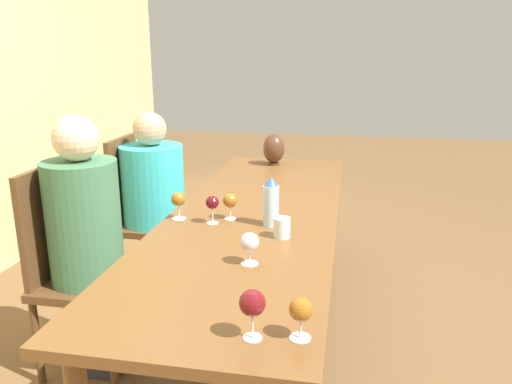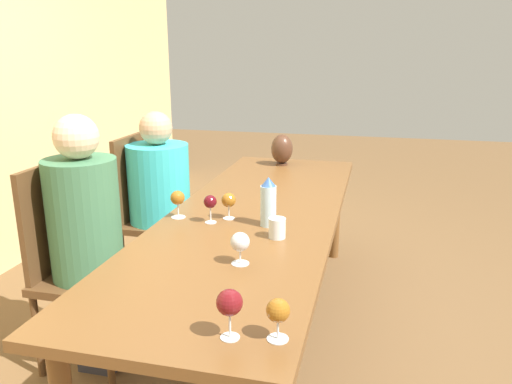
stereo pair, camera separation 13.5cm
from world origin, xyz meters
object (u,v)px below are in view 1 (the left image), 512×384
wine_glass_3 (250,243)px  wine_glass_4 (252,304)px  chair_near (74,266)px  water_tumbler (282,228)px  person_near (88,239)px  vase (274,149)px  wine_glass_5 (212,203)px  water_bottle (271,202)px  wine_glass_2 (230,201)px  chair_far (143,212)px  person_far (156,200)px  wine_glass_1 (178,200)px  wine_glass_0 (301,311)px

wine_glass_3 → wine_glass_4: 0.53m
wine_glass_3 → chair_near: 1.00m
water_tumbler → person_near: size_ratio=0.07×
vase → wine_glass_5: bearing=175.9°
water_bottle → wine_glass_2: bearing=76.1°
wine_glass_3 → person_near: person_near is taller
water_bottle → water_tumbler: size_ratio=2.61×
chair_near → chair_far: bearing=0.0°
vase → wine_glass_4: vase is taller
wine_glass_4 → person_far: size_ratio=0.13×
wine_glass_1 → person_near: 0.46m
wine_glass_4 → water_bottle: bearing=5.9°
wine_glass_3 → water_tumbler: bearing=-15.1°
wine_glass_2 → wine_glass_4: (-1.03, -0.31, 0.02)m
wine_glass_4 → person_far: 1.88m
person_far → chair_near: bearing=173.5°
wine_glass_4 → vase: bearing=7.1°
water_tumbler → chair_far: bearing=52.1°
person_near → person_far: size_ratio=1.07×
wine_glass_3 → chair_near: size_ratio=0.13×
water_bottle → wine_glass_0: water_bottle is taller
water_bottle → vase: water_bottle is taller
person_near → person_far: bearing=-0.3°
wine_glass_1 → wine_glass_4: size_ratio=0.90×
vase → person_far: bearing=135.6°
wine_glass_1 → water_bottle: bearing=-91.2°
wine_glass_0 → wine_glass_1: size_ratio=0.93×
chair_near → chair_far: 0.85m
wine_glass_1 → wine_glass_4: 1.14m
wine_glass_2 → person_near: bearing=112.5°
wine_glass_0 → wine_glass_3: wine_glass_3 is taller
water_bottle → wine_glass_1: size_ratio=1.72×
wine_glass_2 → person_near: person_near is taller
wine_glass_4 → person_far: (1.61, 0.94, -0.22)m
wine_glass_0 → person_far: person_far is taller
wine_glass_5 → person_near: person_near is taller
wine_glass_4 → chair_near: chair_near is taller
wine_glass_0 → chair_far: size_ratio=0.13×
vase → wine_glass_0: bearing=-169.4°
water_bottle → person_far: person_far is taller
chair_far → wine_glass_5: bearing=-135.4°
water_bottle → chair_far: (0.64, 0.94, -0.31)m
wine_glass_3 → chair_far: chair_far is taller
wine_glass_1 → vase: bearing=-12.2°
water_tumbler → vase: size_ratio=0.41×
wine_glass_4 → chair_far: chair_far is taller
wine_glass_3 → person_near: 0.88m
wine_glass_2 → chair_near: bearing=109.9°
chair_near → wine_glass_0: bearing=-122.3°
vase → person_near: (-1.51, 0.66, -0.17)m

